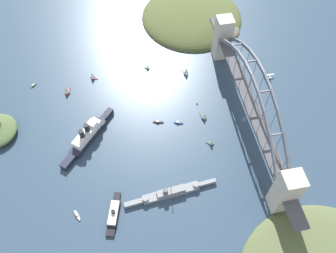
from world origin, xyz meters
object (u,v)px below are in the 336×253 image
harbor_arch_bridge (250,102)px  seaplane_taxiing_near_bridge (269,76)px  small_boat_1 (178,123)px  small_boat_4 (77,215)px  ocean_liner (88,136)px  small_boat_0 (92,75)px  harbor_ferry_steamer (114,214)px  small_boat_7 (211,141)px  small_boat_5 (34,85)px  small_boat_2 (186,71)px  small_boat_3 (147,67)px  small_boat_6 (204,115)px  channel_marker_buoy (197,103)px  naval_cruiser (170,193)px  small_boat_8 (67,90)px  small_boat_9 (158,122)px

harbor_arch_bridge → seaplane_taxiing_near_bridge: 71.23m
seaplane_taxiing_near_bridge → small_boat_1: (-42.09, 111.32, -1.31)m
harbor_arch_bridge → small_boat_4: size_ratio=25.19×
small_boat_1 → ocean_liner: bearing=91.4°
harbor_arch_bridge → small_boat_0: (84.69, 147.83, -23.34)m
harbor_ferry_steamer → small_boat_7: 113.39m
small_boat_0 → small_boat_5: small_boat_0 is taller
small_boat_0 → small_boat_2: 103.36m
harbor_arch_bridge → small_boat_0: harbor_arch_bridge is taller
seaplane_taxiing_near_bridge → small_boat_7: size_ratio=1.22×
small_boat_0 → small_boat_2: small_boat_0 is taller
small_boat_0 → harbor_arch_bridge: bearing=-119.8°
small_boat_2 → small_boat_3: size_ratio=1.54×
harbor_ferry_steamer → small_boat_6: 131.92m
harbor_arch_bridge → channel_marker_buoy: (27.63, 42.95, -26.90)m
harbor_arch_bridge → harbor_ferry_steamer: harbor_arch_bridge is taller
naval_cruiser → small_boat_8: (135.16, 86.28, 1.79)m
seaplane_taxiing_near_bridge → small_boat_6: 93.59m
naval_cruiser → small_boat_6: naval_cruiser is taller
small_boat_8 → naval_cruiser: bearing=-147.4°
small_boat_4 → channel_marker_buoy: (98.41, -128.96, 0.20)m
harbor_ferry_steamer → small_boat_2: size_ratio=3.97×
small_boat_1 → small_boat_6: bearing=-86.0°
ocean_liner → small_boat_2: ocean_liner is taller
seaplane_taxiing_near_bridge → small_boat_3: 135.73m
small_boat_1 → harbor_ferry_steamer: bearing=138.5°
small_boat_7 → small_boat_5: bearing=57.7°
ocean_liner → small_boat_6: (4.14, -117.15, -1.80)m
ocean_liner → harbor_ferry_steamer: 82.98m
small_boat_6 → channel_marker_buoy: size_ratio=3.77×
small_boat_5 → small_boat_9: small_boat_9 is taller
small_boat_0 → small_boat_7: 151.17m
naval_cruiser → small_boat_8: size_ratio=8.05×
naval_cruiser → small_boat_1: size_ratio=9.27×
small_boat_5 → small_boat_1: bearing=-118.4°
small_boat_7 → small_boat_8: small_boat_8 is taller
small_boat_3 → seaplane_taxiing_near_bridge: bearing=-106.3°
ocean_liner → small_boat_5: bearing=34.2°
small_boat_7 → small_boat_0: bearing=44.9°
small_boat_2 → small_boat_6: (-62.44, -4.86, -0.09)m
small_boat_4 → small_boat_3: bearing=-28.4°
small_boat_2 → small_boat_4: small_boat_2 is taller
naval_cruiser → small_boat_9: 78.55m
small_boat_0 → small_boat_2: (-12.83, -102.56, -0.12)m
small_boat_7 → channel_marker_buoy: (49.96, 1.88, -3.10)m
small_boat_4 → small_boat_6: size_ratio=0.96×
harbor_arch_bridge → small_boat_3: (87.83, 86.17, -25.01)m
ocean_liner → small_boat_2: size_ratio=6.41×
small_boat_3 → small_boat_7: bearing=-157.7°
small_boat_3 → small_boat_6: (-78.42, -45.76, 1.46)m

